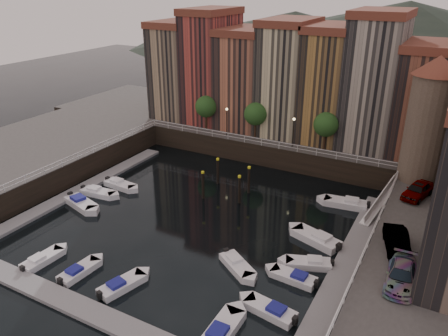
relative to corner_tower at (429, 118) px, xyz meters
The scene contains 30 objects.
ground 26.72m from the corner_tower, 144.06° to the right, with size 200.00×200.00×0.00m, color black.
quay_far 24.65m from the corner_tower, 150.10° to the left, with size 80.00×20.00×3.00m, color black.
quay_left 51.50m from the corner_tower, 161.03° to the right, with size 20.00×36.00×3.00m, color black.
dock_left 40.63m from the corner_tower, 156.82° to the right, with size 2.00×28.00×0.35m, color gray.
dock_right 18.84m from the corner_tower, 103.78° to the right, with size 2.00×28.00×0.35m, color gray.
dock_near 38.63m from the corner_tower, 122.41° to the right, with size 30.00×2.00×0.35m, color gray.
mountains 97.26m from the corner_tower, 100.84° to the left, with size 145.00×100.00×18.00m.
far_terrace 18.98m from the corner_tower, 151.66° to the left, with size 48.70×10.30×17.50m.
corner_tower is the anchor object (origin of this frame).
promenade_trees 21.95m from the corner_tower, behind, with size 21.20×3.20×5.20m.
street_lamps 21.60m from the corner_tower, behind, with size 10.36×0.36×4.18m.
railings 23.10m from the corner_tower, 154.32° to the right, with size 36.08×34.04×0.52m.
gangway 9.86m from the corner_tower, 122.80° to the right, with size 2.78×8.32×3.73m.
mooring_pilings 23.28m from the corner_tower, 157.24° to the right, with size 5.05×4.68×3.78m.
boat_left_1 39.50m from the corner_tower, 150.13° to the right, with size 5.15×3.02×1.15m.
boat_left_2 38.41m from the corner_tower, 154.44° to the right, with size 4.65×2.12×1.05m.
boat_left_3 36.50m from the corner_tower, 158.11° to the right, with size 4.63×2.00×1.05m.
boat_right_0 27.68m from the corner_tower, 106.33° to the right, with size 4.53×2.22×1.02m.
boat_right_1 23.48m from the corner_tower, 109.53° to the right, with size 4.24×1.79×0.96m.
boat_right_2 21.16m from the corner_tower, 110.75° to the right, with size 4.35×2.91×0.98m.
boat_right_3 18.10m from the corner_tower, 118.35° to the right, with size 5.38×3.39×1.21m.
boat_right_4 12.65m from the corner_tower, 145.06° to the right, with size 5.18×2.44×1.16m.
boat_near_0 41.48m from the corner_tower, 134.60° to the right, with size 1.76×4.21×0.96m.
boat_near_1 38.44m from the corner_tower, 130.34° to the right, with size 1.77×4.20×0.95m.
boat_near_2 35.52m from the corner_tower, 124.83° to the right, with size 2.61×4.47×1.00m.
boat_near_3 31.75m from the corner_tower, 108.51° to the right, with size 1.85×4.94×1.13m.
car_a 8.10m from the corner_tower, 84.86° to the right, with size 1.88×4.67×1.59m, color gray.
car_b 17.29m from the corner_tower, 89.59° to the right, with size 1.70×4.86×1.60m, color gray.
car_c 21.52m from the corner_tower, 86.96° to the right, with size 2.06×5.07×1.47m, color gray.
boat_extra_341 26.14m from the corner_tower, 120.46° to the right, with size 4.32×3.59×1.01m.
Camera 1 is at (22.22, -35.33, 23.89)m, focal length 35.00 mm.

